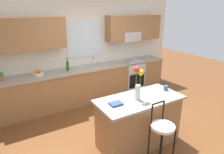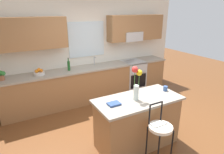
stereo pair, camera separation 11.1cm
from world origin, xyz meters
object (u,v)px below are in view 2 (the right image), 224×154
Objects in this scene: fruit_bowl_oranges at (39,72)px; bottle_olive_oil at (69,65)px; flower_vase at (137,82)px; mug_ceramic at (165,89)px; cookbook at (114,104)px; kitchen_island at (137,122)px; bar_stool_near at (160,130)px; potted_plant_small at (1,75)px; oven_range at (133,76)px.

bottle_olive_oil reaches higher than fruit_bowl_oranges.
flower_vase is at bearing -61.11° from fruit_bowl_oranges.
mug_ceramic is at bearing -60.54° from bottle_olive_oil.
cookbook is (-0.41, 0.02, -0.30)m from flower_vase.
kitchen_island is 1.45× the size of bar_stool_near.
potted_plant_small is at bearing -180.00° from bottle_olive_oil.
potted_plant_small is (-2.02, 2.71, 0.40)m from bar_stool_near.
kitchen_island is 7.56× the size of cookbook.
oven_range is at bearing -0.74° from bottle_olive_oil.
cookbook reaches higher than oven_range.
bar_stool_near is at bearing -90.00° from kitchen_island.
flower_vase is 2.48m from fruit_bowl_oranges.
cookbook is 0.93× the size of potted_plant_small.
kitchen_island is 0.67m from cookbook.
oven_range is at bearing -0.42° from potted_plant_small.
fruit_bowl_oranges is at bearing 179.68° from bottle_olive_oil.
mug_ceramic is (0.64, 0.61, 0.33)m from bar_stool_near.
flower_vase is 2.94× the size of cookbook.
fruit_bowl_oranges reaches higher than oven_range.
bottle_olive_oil is 1.46× the size of potted_plant_small.
fruit_bowl_oranges is (-1.26, 2.72, 0.34)m from bar_stool_near.
kitchen_island is 4.84× the size of bottle_olive_oil.
potted_plant_small is (-1.47, -0.00, -0.01)m from bottle_olive_oil.
potted_plant_small is at bearing 141.59° from mug_ceramic.
bottle_olive_oil reaches higher than kitchen_island.
bar_stool_near is 0.82m from flower_vase.
cookbook is at bearing -54.15° from potted_plant_small.
oven_range is 10.22× the size of mug_ceramic.
oven_range is 2.94× the size of bottle_olive_oil.
bottle_olive_oil is at bearing 119.46° from mug_ceramic.
bottle_olive_oil is (0.70, -0.00, 0.07)m from fruit_bowl_oranges.
bottle_olive_oil is at bearing 92.02° from cookbook.
kitchen_island is at bearing -122.62° from oven_range.
oven_range is at bearing -0.63° from fruit_bowl_oranges.
bar_stool_near is (0.00, -0.57, 0.17)m from kitchen_island.
mug_ceramic is at bearing -108.97° from oven_range.
mug_ceramic is (0.64, 0.03, 0.50)m from kitchen_island.
fruit_bowl_oranges is 0.77× the size of bottle_olive_oil.
flower_vase is 0.51m from cookbook.
mug_ceramic is 2.84m from fruit_bowl_oranges.
kitchen_island is 16.80× the size of mug_ceramic.
bar_stool_near is 4.87× the size of potted_plant_small.
cookbook is at bearing 179.45° from kitchen_island.
potted_plant_small is (-1.54, 2.14, 0.10)m from cookbook.
bar_stool_near is at bearing -116.73° from oven_range.
bottle_olive_oil is (-1.19, 2.11, 0.08)m from mug_ceramic.
mug_ceramic is at bearing 1.43° from cookbook.
cookbook is 0.64× the size of bottle_olive_oil.
kitchen_island is at bearing 13.39° from flower_vase.
bottle_olive_oil is (-0.55, 2.14, 0.58)m from kitchen_island.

